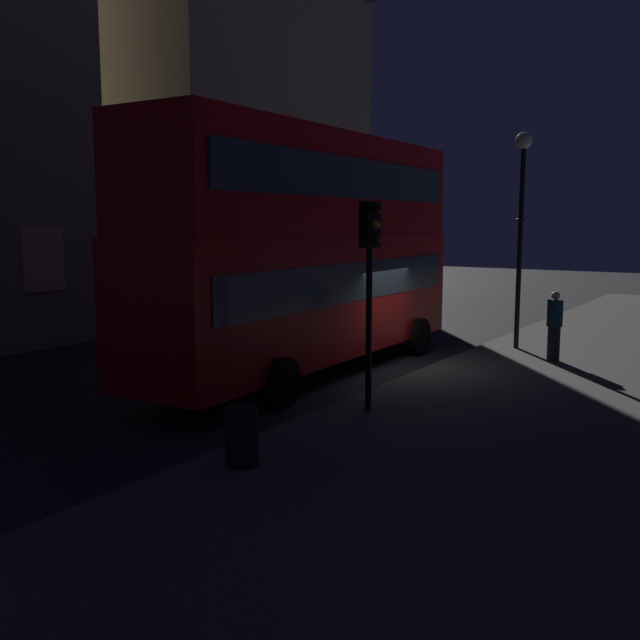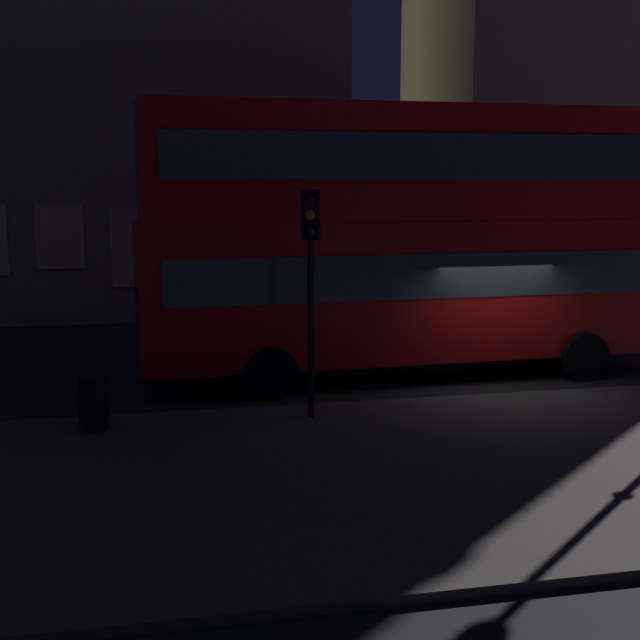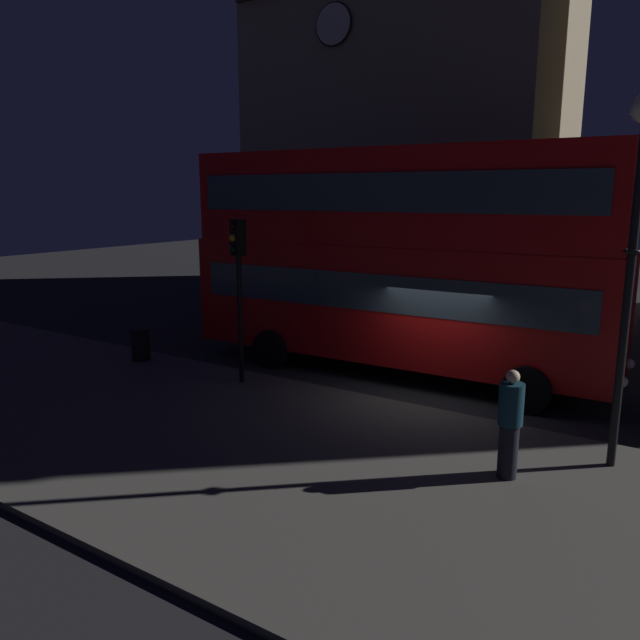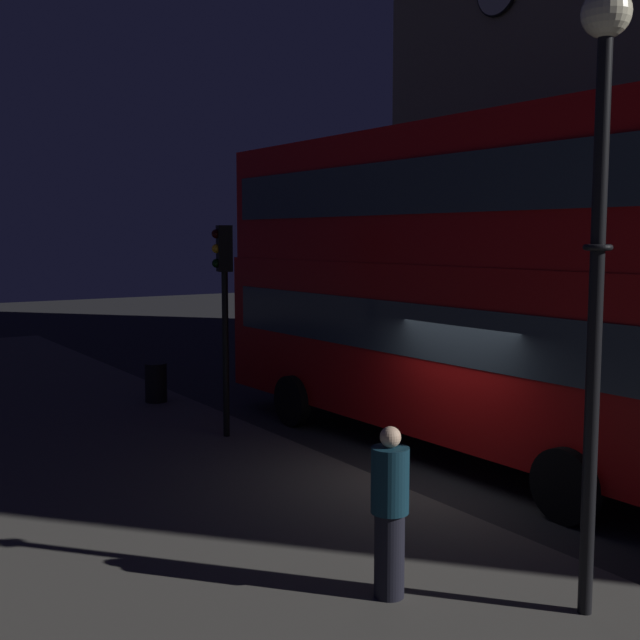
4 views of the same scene
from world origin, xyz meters
TOP-DOWN VIEW (x-y plane):
  - ground_plane at (0.00, 0.00)m, footprint 80.00×80.00m
  - sidewalk_slab at (0.00, -4.49)m, footprint 44.00×7.41m
  - building_with_clock at (-7.23, 14.07)m, footprint 13.19×8.64m
  - building_plain_facade at (9.74, 13.62)m, footprint 12.95×7.79m
  - double_decker_bus at (-1.68, 1.44)m, footprint 11.20×3.00m
  - traffic_light_near_kerb at (-4.25, -1.64)m, footprint 0.38×0.39m
  - litter_bin at (-7.93, -1.57)m, footprint 0.49×0.49m

SIDE VIEW (x-z plane):
  - ground_plane at x=0.00m, z-range 0.00..0.00m
  - sidewalk_slab at x=0.00m, z-range 0.00..0.12m
  - litter_bin at x=-7.93m, z-range 0.12..1.01m
  - traffic_light_near_kerb at x=-4.25m, z-range 0.99..4.94m
  - double_decker_bus at x=-1.68m, z-range 0.32..6.05m
  - building_with_clock at x=-7.23m, z-range 0.00..16.49m
  - building_plain_facade at x=9.74m, z-range 0.00..18.14m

